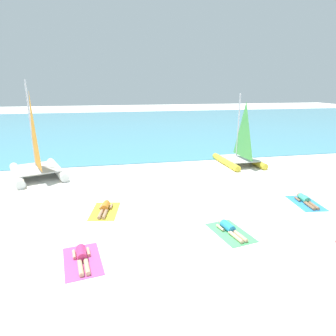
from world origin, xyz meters
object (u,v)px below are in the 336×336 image
(sunbather_center_left, at_px, (105,208))
(towel_center_right, at_px, (230,232))
(sunbather_leftmost, at_px, (82,256))
(sunbather_center_right, at_px, (230,229))
(sailboat_white, at_px, (37,163))
(towel_rightmost, at_px, (306,203))
(towel_center_left, at_px, (105,211))
(towel_leftmost, at_px, (82,261))
(sunbather_rightmost, at_px, (305,200))
(sailboat_yellow, at_px, (240,154))

(sunbather_center_left, distance_m, towel_center_right, 5.42)
(sunbather_leftmost, height_order, sunbather_center_right, same)
(sunbather_center_right, bearing_deg, towel_center_right, -90.00)
(sunbather_center_left, height_order, towel_center_right, sunbather_center_left)
(sailboat_white, bearing_deg, towel_center_right, -65.62)
(towel_rightmost, bearing_deg, sunbather_leftmost, -165.17)
(sunbather_center_right, bearing_deg, towel_center_left, 137.77)
(towel_leftmost, height_order, towel_center_right, same)
(sunbather_center_right, relative_size, towel_rightmost, 0.82)
(towel_rightmost, relative_size, sunbather_rightmost, 1.21)
(towel_center_left, bearing_deg, towel_rightmost, -6.15)
(towel_center_left, distance_m, towel_rightmost, 9.15)
(towel_leftmost, bearing_deg, sunbather_leftmost, 99.18)
(towel_center_left, xyz_separation_m, towel_center_right, (4.56, -2.88, 0.00))
(towel_leftmost, bearing_deg, towel_rightmost, 15.20)
(towel_leftmost, relative_size, sunbather_center_left, 1.21)
(sailboat_white, bearing_deg, towel_leftmost, -90.92)
(sunbather_leftmost, relative_size, sunbather_rightmost, 1.00)
(sailboat_white, relative_size, towel_center_right, 2.93)
(sailboat_yellow, distance_m, towel_rightmost, 7.01)
(towel_center_right, relative_size, towel_rightmost, 1.00)
(sunbather_center_left, height_order, towel_rightmost, sunbather_center_left)
(sailboat_white, height_order, sailboat_yellow, sailboat_white)
(towel_leftmost, xyz_separation_m, towel_rightmost, (9.77, 2.65, 0.00))
(sunbather_center_right, height_order, towel_rightmost, sunbather_center_right)
(sunbather_leftmost, xyz_separation_m, sunbather_center_left, (0.70, 3.63, 0.00))
(sailboat_white, height_order, towel_leftmost, sailboat_white)
(sunbather_center_left, bearing_deg, towel_center_left, -90.00)
(sunbather_leftmost, relative_size, sunbather_center_right, 1.00)
(towel_rightmost, bearing_deg, towel_leftmost, -164.80)
(sailboat_white, distance_m, sunbather_rightmost, 14.68)
(towel_center_left, xyz_separation_m, sunbather_rightmost, (9.10, -0.91, 0.13))
(towel_leftmost, bearing_deg, sunbather_center_right, 8.96)
(towel_leftmost, bearing_deg, sunbather_rightmost, 15.55)
(towel_leftmost, xyz_separation_m, towel_center_left, (0.67, 3.63, 0.00))
(sunbather_leftmost, bearing_deg, towel_leftmost, -90.00)
(sunbather_center_right, bearing_deg, towel_leftmost, 178.44)
(sunbather_center_left, bearing_deg, towel_rightmost, 3.63)
(sailboat_white, relative_size, sunbather_center_right, 3.56)
(towel_leftmost, relative_size, towel_center_left, 1.00)
(towel_leftmost, xyz_separation_m, sunbather_rightmost, (9.77, 2.72, 0.13))
(sailboat_yellow, xyz_separation_m, towel_center_left, (-9.02, -6.00, -0.70))
(towel_rightmost, bearing_deg, sunbather_center_left, 173.43)
(sailboat_yellow, xyz_separation_m, sunbather_center_left, (-9.00, -5.93, -0.58))
(sunbather_center_left, distance_m, towel_rightmost, 9.14)
(sailboat_white, xyz_separation_m, sunbather_center_right, (8.44, -8.70, -0.70))
(towel_center_left, bearing_deg, towel_leftmost, -100.52)
(sailboat_white, xyz_separation_m, sunbather_rightmost, (12.99, -6.80, -0.70))
(towel_center_right, xyz_separation_m, sunbather_center_right, (-0.01, 0.07, 0.13))
(sailboat_white, xyz_separation_m, towel_center_right, (8.45, -8.76, -0.82))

